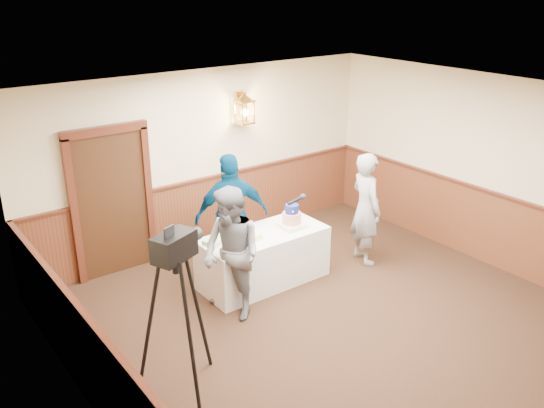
% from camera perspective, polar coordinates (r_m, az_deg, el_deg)
% --- Properties ---
extents(ground, '(7.00, 7.00, 0.00)m').
position_cam_1_polar(ground, '(7.12, 9.02, -13.35)').
color(ground, black).
rests_on(ground, ground).
extents(room_shell, '(6.02, 7.02, 2.81)m').
position_cam_1_polar(room_shell, '(6.64, 6.66, -0.93)').
color(room_shell, beige).
rests_on(room_shell, ground).
extents(display_table, '(1.80, 0.80, 0.75)m').
position_cam_1_polar(display_table, '(8.11, -0.85, -5.34)').
color(display_table, white).
rests_on(display_table, ground).
extents(tiered_cake, '(0.34, 0.34, 0.34)m').
position_cam_1_polar(tiered_cake, '(8.09, 1.97, -1.44)').
color(tiered_cake, '#FFF4C5').
rests_on(tiered_cake, display_table).
extents(sheet_cake_yellow, '(0.39, 0.30, 0.08)m').
position_cam_1_polar(sheet_cake_yellow, '(7.75, -2.67, -3.29)').
color(sheet_cake_yellow, '#FAFA96').
rests_on(sheet_cake_yellow, display_table).
extents(sheet_cake_green, '(0.32, 0.29, 0.06)m').
position_cam_1_polar(sheet_cake_green, '(7.68, -5.71, -3.70)').
color(sheet_cake_green, '#A3C88D').
rests_on(sheet_cake_green, display_table).
extents(interviewer, '(1.55, 0.91, 1.71)m').
position_cam_1_polar(interviewer, '(7.15, -4.00, -4.97)').
color(interviewer, slate).
rests_on(interviewer, ground).
extents(baker, '(0.53, 0.70, 1.71)m').
position_cam_1_polar(baker, '(8.62, 9.27, -0.44)').
color(baker, gray).
rests_on(baker, ground).
extents(assistant_p, '(1.14, 0.74, 1.81)m').
position_cam_1_polar(assistant_p, '(8.15, -4.00, -1.16)').
color(assistant_p, '#022E50').
rests_on(assistant_p, ground).
extents(tv_camera_rig, '(0.69, 0.65, 1.78)m').
position_cam_1_polar(tv_camera_rig, '(5.98, -9.16, -11.56)').
color(tv_camera_rig, black).
rests_on(tv_camera_rig, ground).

